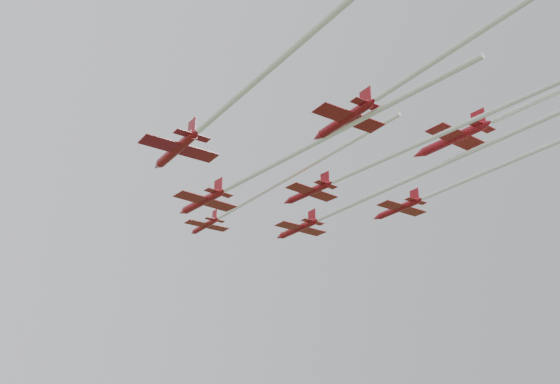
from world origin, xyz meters
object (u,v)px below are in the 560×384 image
jet_lead (245,203)px  jet_row3_left (223,109)px  jet_row3_mid (383,160)px  jet_row4_left (451,50)px  jet_row2_left (252,176)px  jet_row3_right (465,181)px  jet_row2_right (365,199)px

jet_lead → jet_row3_left: 33.89m
jet_row3_mid → jet_row4_left: size_ratio=0.90×
jet_row3_left → jet_row2_left: bearing=47.3°
jet_lead → jet_row4_left: bearing=-99.3°
jet_row3_right → jet_row2_right: bearing=130.9°
jet_row2_right → jet_row4_left: jet_row2_right is taller
jet_lead → jet_row3_right: bearing=-54.9°
jet_lead → jet_row2_left: jet_lead is taller
jet_row3_mid → jet_row4_left: (-8.92, -20.74, 0.52)m
jet_row2_left → jet_row3_left: jet_row3_left is taller
jet_row3_right → jet_row3_mid: bearing=-176.4°
jet_row4_left → jet_lead: bearing=82.1°
jet_row2_right → jet_row3_right: bearing=-50.3°
jet_row2_left → jet_row4_left: (2.76, -33.99, 0.31)m
jet_row3_mid → jet_row4_left: 22.58m
jet_row3_left → jet_row3_right: (39.64, 2.19, 1.39)m
jet_row2_left → jet_row3_mid: 17.67m
jet_row3_left → jet_row3_mid: 22.60m
jet_row2_left → jet_row3_right: size_ratio=0.97×
jet_row3_mid → jet_row3_right: bearing=-1.7°
jet_lead → jet_row2_right: size_ratio=0.84×
jet_row2_left → jet_row4_left: bearing=-94.4°
jet_row3_right → jet_row4_left: jet_row3_right is taller
jet_row3_right → jet_row4_left: (-25.96, -22.98, -1.33)m
jet_lead → jet_row3_right: jet_lead is taller
jet_row2_right → jet_row3_left: (-29.47, -12.42, -0.03)m
jet_row2_right → jet_row3_mid: jet_row2_right is taller
jet_row2_left → jet_row2_right: size_ratio=0.85×
jet_row3_mid → jet_row3_right: (17.04, 2.24, 1.85)m
jet_lead → jet_row3_right: (21.66, -26.42, -1.27)m
jet_row4_left → jet_row2_right: bearing=61.7°
jet_row3_left → jet_row4_left: jet_row3_left is taller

